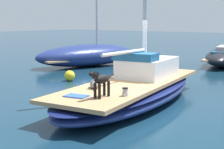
# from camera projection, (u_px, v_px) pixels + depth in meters

# --- Properties ---
(ground_plane) EXTENTS (120.00, 120.00, 0.00)m
(ground_plane) POSITION_uv_depth(u_px,v_px,m) (132.00, 103.00, 10.32)
(ground_plane) COLOR #143347
(sailboat_main) EXTENTS (3.41, 7.50, 0.66)m
(sailboat_main) POSITION_uv_depth(u_px,v_px,m) (132.00, 92.00, 10.26)
(sailboat_main) COLOR navy
(sailboat_main) RESTS_ON ground
(cabin_house) EXTENTS (1.67, 2.38, 0.84)m
(cabin_house) POSITION_uv_depth(u_px,v_px,m) (147.00, 66.00, 11.12)
(cabin_house) COLOR silver
(cabin_house) RESTS_ON sailboat_main
(dog_grey) EXTENTS (0.66, 0.79, 0.22)m
(dog_grey) POSITION_uv_depth(u_px,v_px,m) (95.00, 84.00, 9.31)
(dog_grey) COLOR gray
(dog_grey) RESTS_ON sailboat_main
(dog_black) EXTENTS (0.23, 0.94, 0.70)m
(dog_black) POSITION_uv_depth(u_px,v_px,m) (101.00, 80.00, 8.04)
(dog_black) COLOR black
(dog_black) RESTS_ON sailboat_main
(deck_winch) EXTENTS (0.16, 0.16, 0.21)m
(deck_winch) POSITION_uv_depth(u_px,v_px,m) (125.00, 92.00, 8.28)
(deck_winch) COLOR #B7B7BC
(deck_winch) RESTS_ON sailboat_main
(deck_towel) EXTENTS (0.62, 0.46, 0.03)m
(deck_towel) POSITION_uv_depth(u_px,v_px,m) (76.00, 96.00, 8.21)
(deck_towel) COLOR blue
(deck_towel) RESTS_ON sailboat_main
(moored_boat_port_side) EXTENTS (3.99, 6.50, 5.66)m
(moored_boat_port_side) POSITION_uv_depth(u_px,v_px,m) (88.00, 55.00, 18.62)
(moored_boat_port_side) COLOR navy
(moored_boat_port_side) RESTS_ON ground
(mooring_buoy) EXTENTS (0.44, 0.44, 0.44)m
(mooring_buoy) POSITION_uv_depth(u_px,v_px,m) (70.00, 76.00, 14.02)
(mooring_buoy) COLOR yellow
(mooring_buoy) RESTS_ON ground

